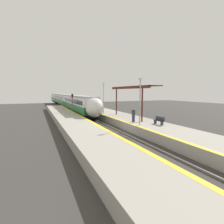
{
  "coord_description": "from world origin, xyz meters",
  "views": [
    {
      "loc": [
        -8.02,
        -17.64,
        4.65
      ],
      "look_at": [
        0.59,
        2.24,
        2.14
      ],
      "focal_mm": 28.0,
      "sensor_mm": 36.0,
      "label": 1
    }
  ],
  "objects_px": {
    "railway_signal": "(72,103)",
    "person_waiting": "(133,115)",
    "lamppost_mid": "(104,96)",
    "train": "(64,100)",
    "lamppost_near": "(140,98)",
    "platform_bench": "(159,120)"
  },
  "relations": [
    {
      "from": "person_waiting",
      "to": "lamppost_mid",
      "type": "xyz_separation_m",
      "value": [
        -0.46,
        9.05,
        2.09
      ]
    },
    {
      "from": "train",
      "to": "platform_bench",
      "type": "bearing_deg",
      "value": -83.47
    },
    {
      "from": "railway_signal",
      "to": "lamppost_mid",
      "type": "xyz_separation_m",
      "value": [
        4.22,
        -5.11,
        1.32
      ]
    },
    {
      "from": "railway_signal",
      "to": "person_waiting",
      "type": "bearing_deg",
      "value": -71.7
    },
    {
      "from": "train",
      "to": "railway_signal",
      "type": "relative_size",
      "value": 15.42
    },
    {
      "from": "lamppost_mid",
      "to": "person_waiting",
      "type": "bearing_deg",
      "value": -87.1
    },
    {
      "from": "train",
      "to": "railway_signal",
      "type": "height_order",
      "value": "railway_signal"
    },
    {
      "from": "person_waiting",
      "to": "lamppost_near",
      "type": "relative_size",
      "value": 0.33
    },
    {
      "from": "platform_bench",
      "to": "lamppost_mid",
      "type": "distance_m",
      "value": 12.04
    },
    {
      "from": "lamppost_mid",
      "to": "platform_bench",
      "type": "bearing_deg",
      "value": -78.37
    },
    {
      "from": "train",
      "to": "lamppost_mid",
      "type": "height_order",
      "value": "lamppost_mid"
    },
    {
      "from": "lamppost_near",
      "to": "lamppost_mid",
      "type": "relative_size",
      "value": 1.0
    },
    {
      "from": "platform_bench",
      "to": "person_waiting",
      "type": "distance_m",
      "value": 3.16
    },
    {
      "from": "person_waiting",
      "to": "railway_signal",
      "type": "xyz_separation_m",
      "value": [
        -4.68,
        14.16,
        0.77
      ]
    },
    {
      "from": "lamppost_mid",
      "to": "train",
      "type": "bearing_deg",
      "value": 94.49
    },
    {
      "from": "railway_signal",
      "to": "lamppost_mid",
      "type": "relative_size",
      "value": 0.83
    },
    {
      "from": "train",
      "to": "lamppost_mid",
      "type": "relative_size",
      "value": 12.78
    },
    {
      "from": "train",
      "to": "person_waiting",
      "type": "distance_m",
      "value": 38.4
    },
    {
      "from": "lamppost_near",
      "to": "train",
      "type": "bearing_deg",
      "value": 93.25
    },
    {
      "from": "railway_signal",
      "to": "lamppost_mid",
      "type": "bearing_deg",
      "value": -50.42
    },
    {
      "from": "train",
      "to": "person_waiting",
      "type": "relative_size",
      "value": 38.82
    },
    {
      "from": "person_waiting",
      "to": "railway_signal",
      "type": "distance_m",
      "value": 14.94
    }
  ]
}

